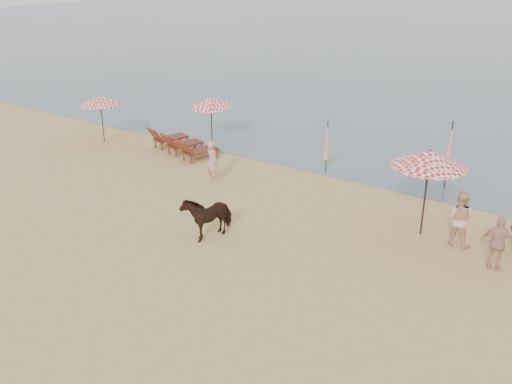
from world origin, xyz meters
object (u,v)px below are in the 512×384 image
beachgoer_right_b (498,244)px  beachgoer_right_a (459,218)px  umbrella_open_left_b (211,102)px  umbrella_open_left_a (100,100)px  umbrella_open_right (430,159)px  umbrella_closed_right (450,147)px  cow (208,215)px  umbrella_closed_left (327,140)px  lounger_cluster_left (180,143)px  beachgoer_left (212,162)px

beachgoer_right_b → beachgoer_right_a: bearing=-38.4°
umbrella_open_left_b → beachgoer_right_b: umbrella_open_left_b is taller
beachgoer_right_a → beachgoer_right_b: (1.25, -0.84, -0.06)m
umbrella_open_left_a → umbrella_open_left_b: (4.29, 2.33, 0.06)m
umbrella_open_right → beachgoer_right_a: umbrella_open_right is taller
umbrella_open_left_b → umbrella_open_left_a: bearing=-153.8°
umbrella_open_right → beachgoer_right_a: 1.88m
beachgoer_right_a → beachgoer_right_b: bearing=148.8°
umbrella_open_left_b → umbrella_open_right: umbrella_open_right is taller
umbrella_closed_right → cow: bearing=-121.0°
umbrella_open_right → umbrella_closed_right: 4.17m
umbrella_open_left_b → beachgoer_right_a: bearing=-18.5°
umbrella_open_left_b → umbrella_open_right: 11.04m
umbrella_open_left_a → beachgoer_right_b: umbrella_open_left_a is taller
umbrella_open_left_a → umbrella_closed_right: 14.59m
umbrella_open_right → umbrella_closed_left: bearing=122.8°
umbrella_closed_left → cow: (-0.33, -6.74, -0.60)m
lounger_cluster_left → cow: bearing=-26.5°
cow → beachgoer_right_a: bearing=42.0°
umbrella_open_left_a → umbrella_open_left_b: umbrella_open_left_b is taller
umbrella_open_left_a → umbrella_closed_right: bearing=23.9°
umbrella_closed_left → beachgoer_right_a: 6.73m
umbrella_open_left_a → beachgoer_right_a: bearing=7.9°
umbrella_open_left_b → umbrella_closed_right: 10.00m
umbrella_open_left_b → umbrella_closed_left: (5.69, -0.18, -0.66)m
umbrella_open_left_b → umbrella_closed_left: size_ratio=1.09×
umbrella_closed_left → beachgoer_right_b: umbrella_closed_left is taller
umbrella_open_left_a → beachgoer_right_a: umbrella_open_left_a is taller
beachgoer_left → cow: bearing=149.6°
umbrella_open_right → umbrella_open_left_a: bearing=151.8°
umbrella_open_left_b → cow: umbrella_open_left_b is taller
umbrella_open_right → cow: 6.54m
lounger_cluster_left → umbrella_closed_left: bearing=29.9°
umbrella_open_left_b → umbrella_open_right: (10.53, -3.29, 0.46)m
umbrella_open_left_b → beachgoer_right_a: (11.60, -3.38, -1.09)m
umbrella_closed_right → umbrella_open_left_a: bearing=-167.8°
lounger_cluster_left → cow: size_ratio=2.14×
lounger_cluster_left → beachgoer_right_b: bearing=5.1°
umbrella_open_right → beachgoer_right_b: umbrella_open_right is taller
umbrella_open_left_a → beachgoer_left: size_ratio=1.29×
umbrella_open_left_a → umbrella_open_left_b: size_ratio=0.93×
umbrella_open_left_b → beachgoer_right_a: 12.13m
umbrella_closed_left → beachgoer_left: size_ratio=1.27×
umbrella_closed_right → beachgoer_right_b: 5.80m
umbrella_open_right → umbrella_closed_left: size_ratio=1.30×
beachgoer_left → beachgoer_right_b: beachgoer_left is taller
beachgoer_left → beachgoer_right_a: size_ratio=0.97×
lounger_cluster_left → umbrella_open_left_b: 2.24m
umbrella_open_left_a → umbrella_open_right: (14.82, -0.96, 0.51)m
lounger_cluster_left → umbrella_closed_right: size_ratio=1.34×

